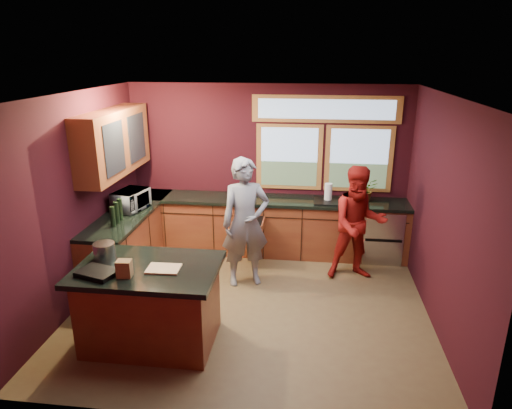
% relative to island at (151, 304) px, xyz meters
% --- Properties ---
extents(floor, '(4.50, 4.50, 0.00)m').
position_rel_island_xyz_m(floor, '(1.02, 0.91, -0.48)').
color(floor, brown).
rests_on(floor, ground).
extents(room_shell, '(4.52, 4.02, 2.71)m').
position_rel_island_xyz_m(room_shell, '(0.43, 1.24, 1.32)').
color(room_shell, black).
rests_on(room_shell, ground).
extents(back_counter, '(4.50, 0.64, 0.93)m').
position_rel_island_xyz_m(back_counter, '(1.22, 2.61, -0.01)').
color(back_counter, '#5F2416').
rests_on(back_counter, floor).
extents(left_counter, '(0.64, 2.30, 0.93)m').
position_rel_island_xyz_m(left_counter, '(-0.93, 1.76, -0.01)').
color(left_counter, '#5F2416').
rests_on(left_counter, floor).
extents(island, '(1.55, 1.05, 0.95)m').
position_rel_island_xyz_m(island, '(0.00, 0.00, 0.00)').
color(island, '#5F2416').
rests_on(island, floor).
extents(person_grey, '(0.78, 0.64, 1.83)m').
position_rel_island_xyz_m(person_grey, '(0.86, 1.53, 0.44)').
color(person_grey, slate).
rests_on(person_grey, floor).
extents(person_red, '(0.91, 0.76, 1.68)m').
position_rel_island_xyz_m(person_red, '(2.43, 1.89, 0.36)').
color(person_red, maroon).
rests_on(person_red, floor).
extents(microwave, '(0.47, 0.60, 0.30)m').
position_rel_island_xyz_m(microwave, '(-0.90, 1.82, 0.60)').
color(microwave, '#999999').
rests_on(microwave, left_counter).
extents(potted_plant, '(0.35, 0.30, 0.39)m').
position_rel_island_xyz_m(potted_plant, '(2.59, 2.66, 0.64)').
color(potted_plant, '#999999').
rests_on(potted_plant, back_counter).
extents(paper_towel, '(0.12, 0.12, 0.28)m').
position_rel_island_xyz_m(paper_towel, '(2.01, 2.61, 0.59)').
color(paper_towel, white).
rests_on(paper_towel, back_counter).
extents(cutting_board, '(0.36, 0.26, 0.02)m').
position_rel_island_xyz_m(cutting_board, '(0.20, -0.05, 0.48)').
color(cutting_board, '#A97F57').
rests_on(cutting_board, island).
extents(stock_pot, '(0.24, 0.24, 0.18)m').
position_rel_island_xyz_m(stock_pot, '(-0.55, 0.15, 0.56)').
color(stock_pot, '#A6A6AB').
rests_on(stock_pot, island).
extents(paper_bag, '(0.16, 0.13, 0.18)m').
position_rel_island_xyz_m(paper_bag, '(-0.15, -0.25, 0.56)').
color(paper_bag, brown).
rests_on(paper_bag, island).
extents(black_tray, '(0.46, 0.38, 0.05)m').
position_rel_island_xyz_m(black_tray, '(-0.45, -0.25, 0.49)').
color(black_tray, black).
rests_on(black_tray, island).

